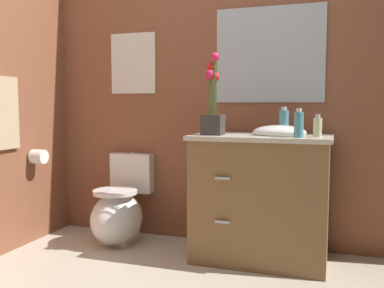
{
  "coord_description": "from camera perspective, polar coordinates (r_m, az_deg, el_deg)",
  "views": [
    {
      "loc": [
        0.9,
        -1.82,
        1.08
      ],
      "look_at": [
        -0.08,
        1.06,
        0.8
      ],
      "focal_mm": 40.25,
      "sensor_mm": 36.0,
      "label": 1
    }
  ],
  "objects": [
    {
      "name": "toilet",
      "position": [
        3.47,
        -9.57,
        -8.85
      ],
      "size": [
        0.38,
        0.59,
        0.69
      ],
      "color": "white",
      "rests_on": "ground_plane"
    },
    {
      "name": "wall_mirror",
      "position": [
        3.28,
        10.21,
        11.58
      ],
      "size": [
        0.8,
        0.01,
        0.7
      ],
      "primitive_type": "cube",
      "color": "#B2BCC6"
    },
    {
      "name": "toilet_paper_roll",
      "position": [
        3.55,
        -19.66,
        -1.58
      ],
      "size": [
        0.11,
        0.11,
        0.11
      ],
      "primitive_type": "cylinder",
      "rotation": [
        0.0,
        1.57,
        0.0
      ],
      "color": "white"
    },
    {
      "name": "flower_vase",
      "position": [
        2.95,
        2.77,
        4.73
      ],
      "size": [
        0.14,
        0.14,
        0.56
      ],
      "color": "#38332D",
      "rests_on": "vanity_cabinet"
    },
    {
      "name": "lotion_bottle",
      "position": [
        2.84,
        16.31,
        2.18
      ],
      "size": [
        0.05,
        0.05,
        0.15
      ],
      "color": "beige",
      "rests_on": "vanity_cabinet"
    },
    {
      "name": "vanity_cabinet",
      "position": [
        3.04,
        9.12,
        -6.85
      ],
      "size": [
        0.94,
        0.56,
        1.06
      ],
      "color": "brown",
      "rests_on": "ground_plane"
    },
    {
      "name": "wall_poster",
      "position": [
        3.62,
        -7.81,
        10.53
      ],
      "size": [
        0.39,
        0.01,
        0.49
      ],
      "primitive_type": "cube",
      "color": "silver"
    },
    {
      "name": "soap_bottle",
      "position": [
        2.78,
        13.96,
        2.55
      ],
      "size": [
        0.06,
        0.06,
        0.18
      ],
      "color": "teal",
      "rests_on": "vanity_cabinet"
    },
    {
      "name": "hand_wash_bottle",
      "position": [
        3.01,
        12.07,
        2.86
      ],
      "size": [
        0.07,
        0.07,
        0.19
      ],
      "color": "teal",
      "rests_on": "vanity_cabinet"
    },
    {
      "name": "hanging_towel",
      "position": [
        3.34,
        -23.73,
        3.78
      ],
      "size": [
        0.03,
        0.28,
        0.52
      ],
      "primitive_type": "cube",
      "color": "tan"
    },
    {
      "name": "wall_back",
      "position": [
        3.34,
        6.65,
        8.07
      ],
      "size": [
        4.26,
        0.05,
        2.5
      ],
      "primitive_type": "cube",
      "color": "brown",
      "rests_on": "ground_plane"
    }
  ]
}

